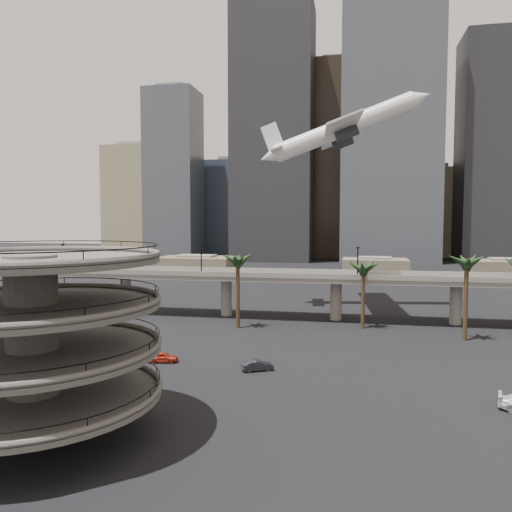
% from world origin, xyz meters
% --- Properties ---
extents(ground, '(700.00, 700.00, 0.00)m').
position_xyz_m(ground, '(0.00, 0.00, 0.00)').
color(ground, black).
rests_on(ground, ground).
extents(parking_ramp, '(22.20, 22.20, 17.35)m').
position_xyz_m(parking_ramp, '(-13.00, -4.00, 9.84)').
color(parking_ramp, '#4F4D4A').
rests_on(parking_ramp, ground).
extents(overpass, '(130.00, 9.30, 14.70)m').
position_xyz_m(overpass, '(0.00, 55.00, 7.34)').
color(overpass, slate).
rests_on(overpass, ground).
extents(palm_trees, '(54.40, 18.40, 14.00)m').
position_xyz_m(palm_trees, '(21.48, 47.47, 11.30)').
color(palm_trees, '#47321E').
rests_on(palm_trees, ground).
extents(low_buildings, '(135.00, 27.50, 6.80)m').
position_xyz_m(low_buildings, '(6.89, 142.30, 2.86)').
color(low_buildings, brown).
rests_on(low_buildings, ground).
extents(skyline, '(269.00, 86.00, 136.78)m').
position_xyz_m(skyline, '(15.12, 217.08, 50.09)').
color(skyline, '#84765B').
rests_on(skyline, ground).
extents(airborne_jet, '(37.57, 33.96, 17.03)m').
position_xyz_m(airborne_jet, '(11.54, 69.06, 39.17)').
color(airborne_jet, silver).
rests_on(airborne_jet, ground).
extents(car_a, '(4.47, 2.48, 1.44)m').
position_xyz_m(car_a, '(-11.00, 20.65, 0.72)').
color(car_a, '#A62517').
rests_on(car_a, ground).
extents(car_b, '(4.30, 3.15, 1.35)m').
position_xyz_m(car_b, '(2.41, 19.39, 0.68)').
color(car_b, black).
rests_on(car_b, ground).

